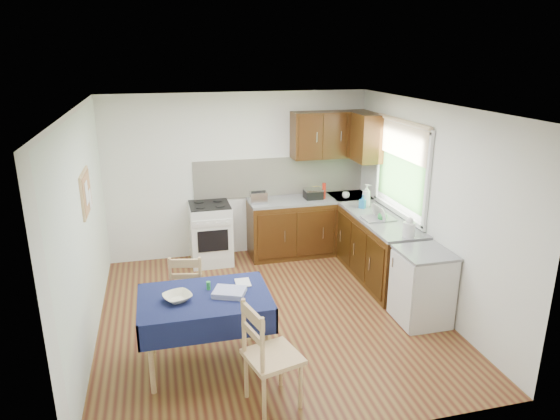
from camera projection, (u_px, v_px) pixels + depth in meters
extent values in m
plane|color=#512315|center=(270.00, 315.00, 6.06)|extent=(4.20, 4.20, 0.00)
cube|color=silver|center=(269.00, 107.00, 5.30)|extent=(4.00, 4.20, 0.02)
cube|color=silver|center=(239.00, 175.00, 7.62)|extent=(4.00, 0.02, 2.50)
cube|color=silver|center=(332.00, 304.00, 3.74)|extent=(4.00, 0.02, 2.50)
cube|color=white|center=(84.00, 233.00, 5.22)|extent=(0.02, 4.20, 2.50)
cube|color=silver|center=(428.00, 205.00, 6.14)|extent=(0.02, 4.20, 2.50)
cube|color=black|center=(309.00, 227.00, 7.84)|extent=(1.90, 0.60, 0.86)
cube|color=black|center=(379.00, 250.00, 6.92)|extent=(0.60, 1.70, 0.86)
cube|color=slate|center=(310.00, 199.00, 7.70)|extent=(1.90, 0.60, 0.04)
cube|color=slate|center=(381.00, 219.00, 6.79)|extent=(0.60, 1.70, 0.04)
cube|color=slate|center=(349.00, 196.00, 7.85)|extent=(0.60, 0.60, 0.04)
cube|color=beige|center=(280.00, 176.00, 7.77)|extent=(2.70, 0.02, 0.60)
cube|color=black|center=(331.00, 135.00, 7.60)|extent=(1.20, 0.35, 0.70)
cube|color=black|center=(368.00, 138.00, 7.31)|extent=(0.35, 0.50, 0.70)
cube|color=silver|center=(211.00, 234.00, 7.47)|extent=(0.60, 0.60, 0.90)
cube|color=black|center=(209.00, 205.00, 7.33)|extent=(0.58, 0.58, 0.02)
cube|color=black|center=(213.00, 241.00, 7.19)|extent=(0.44, 0.01, 0.32)
cube|color=#2D5924|center=(401.00, 173.00, 6.71)|extent=(0.01, 1.40, 0.85)
cube|color=silver|center=(404.00, 124.00, 6.51)|extent=(0.04, 1.48, 0.06)
cube|color=silver|center=(397.00, 212.00, 6.87)|extent=(0.04, 1.48, 0.06)
cube|color=beige|center=(402.00, 141.00, 6.57)|extent=(0.02, 1.36, 0.44)
cube|color=silver|center=(422.00, 288.00, 5.82)|extent=(0.55, 0.58, 0.85)
cube|color=slate|center=(426.00, 253.00, 5.68)|extent=(0.58, 0.60, 0.03)
cube|color=tan|center=(85.00, 193.00, 5.40)|extent=(0.02, 0.62, 0.47)
cube|color=#A96B47|center=(87.00, 193.00, 5.40)|extent=(0.01, 0.56, 0.41)
cube|color=white|center=(87.00, 193.00, 5.32)|extent=(0.00, 0.18, 0.24)
cube|color=white|center=(90.00, 198.00, 5.54)|extent=(0.00, 0.15, 0.20)
cube|color=#120F3E|center=(204.00, 297.00, 4.89)|extent=(1.24, 0.83, 0.03)
cube|color=#120F3E|center=(210.00, 330.00, 4.53)|extent=(1.28, 0.02, 0.26)
cube|color=#120F3E|center=(201.00, 289.00, 5.31)|extent=(1.28, 0.02, 0.26)
cube|color=#120F3E|center=(139.00, 316.00, 4.78)|extent=(0.02, 0.87, 0.26)
cube|color=#120F3E|center=(267.00, 300.00, 5.07)|extent=(0.02, 0.87, 0.26)
cylinder|color=tan|center=(151.00, 359.00, 4.57)|extent=(0.05, 0.05, 0.74)
cylinder|color=tan|center=(266.00, 343.00, 4.82)|extent=(0.05, 0.05, 0.74)
cylinder|color=tan|center=(151.00, 322.00, 5.19)|extent=(0.05, 0.05, 0.74)
cylinder|color=tan|center=(253.00, 310.00, 5.44)|extent=(0.05, 0.05, 0.74)
cube|color=tan|center=(189.00, 290.00, 5.75)|extent=(0.48, 0.48, 0.04)
cube|color=tan|center=(185.00, 270.00, 5.48)|extent=(0.36, 0.10, 0.29)
cylinder|color=tan|center=(205.00, 300.00, 5.98)|extent=(0.03, 0.03, 0.43)
cylinder|color=tan|center=(178.00, 300.00, 5.97)|extent=(0.03, 0.03, 0.43)
cylinder|color=tan|center=(202.00, 314.00, 5.67)|extent=(0.03, 0.03, 0.43)
cylinder|color=tan|center=(174.00, 314.00, 5.66)|extent=(0.03, 0.03, 0.43)
cube|color=tan|center=(273.00, 357.00, 4.41)|extent=(0.55, 0.55, 0.04)
cube|color=tan|center=(253.00, 325.00, 4.21)|extent=(0.13, 0.40, 0.32)
cylinder|color=tan|center=(301.00, 385.00, 4.42)|extent=(0.04, 0.04, 0.48)
cylinder|color=tan|center=(281.00, 363.00, 4.72)|extent=(0.04, 0.04, 0.48)
cylinder|color=tan|center=(264.00, 398.00, 4.25)|extent=(0.04, 0.04, 0.48)
cylinder|color=tan|center=(246.00, 375.00, 4.56)|extent=(0.04, 0.04, 0.48)
cube|color=#B2B2B6|center=(258.00, 198.00, 7.39)|extent=(0.25, 0.16, 0.18)
cube|color=black|center=(258.00, 191.00, 7.36)|extent=(0.21, 0.02, 0.02)
cube|color=black|center=(313.00, 195.00, 7.66)|extent=(0.27, 0.23, 0.12)
cube|color=#B2B2B6|center=(313.00, 189.00, 7.63)|extent=(0.27, 0.23, 0.03)
cylinder|color=#B61D0E|center=(324.00, 191.00, 7.63)|extent=(0.06, 0.06, 0.24)
cube|color=yellow|center=(317.00, 192.00, 7.76)|extent=(0.13, 0.10, 0.15)
cube|color=gray|center=(378.00, 218.00, 6.72)|extent=(0.41, 0.31, 0.02)
cylinder|color=silver|center=(379.00, 212.00, 6.70)|extent=(0.05, 0.20, 0.19)
cylinder|color=silver|center=(409.00, 230.00, 6.06)|extent=(0.15, 0.15, 0.18)
sphere|color=silver|center=(410.00, 221.00, 6.03)|extent=(0.09, 0.09, 0.09)
imported|color=white|center=(346.00, 195.00, 7.68)|extent=(0.13, 0.13, 0.09)
imported|color=silver|center=(366.00, 196.00, 7.21)|extent=(0.18, 0.18, 0.33)
imported|color=#1F75B8|center=(363.00, 202.00, 7.18)|extent=(0.12, 0.12, 0.19)
imported|color=green|center=(382.00, 215.00, 6.65)|extent=(0.17, 0.17, 0.16)
imported|color=beige|center=(177.00, 297.00, 4.79)|extent=(0.34, 0.34, 0.06)
imported|color=white|center=(236.00, 284.00, 5.13)|extent=(0.16, 0.21, 0.02)
cylinder|color=green|center=(208.00, 286.00, 5.00)|extent=(0.04, 0.04, 0.09)
cube|color=navy|center=(229.00, 292.00, 4.90)|extent=(0.37, 0.34, 0.05)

